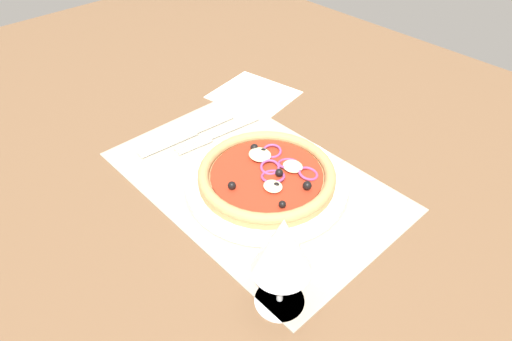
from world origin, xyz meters
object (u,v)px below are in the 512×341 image
Objects in this scene: plate at (266,183)px; fork at (214,136)px; napkin at (254,94)px; pizza at (267,174)px; knife at (187,135)px; wine_glass at (282,247)px.

plate is 1.45× the size of fork.
plate is at bearing 141.27° from napkin.
pizza is 1.10× the size of knife.
pizza is 29.60cm from napkin.
knife is at bearing 3.33° from plate.
wine_glass is (-33.10, 16.05, 9.75)cm from fork.
plate is 29.54cm from napkin.
pizza reaches higher than knife.
knife is (20.27, 1.26, -2.17)cm from pizza.
napkin is at bearing -151.98° from fork.
pizza reaches higher than plate.
fork is (16.51, -2.27, -2.21)cm from pizza.
napkin is (6.53, -16.12, -0.44)cm from fork.
knife is at bearing 3.57° from pizza.
knife is 1.35× the size of wine_glass.
pizza is at bearing -96.55° from plate.
napkin is at bearing -38.59° from pizza.
plate is 1.19× the size of pizza.
pizza is at bearing 141.41° from napkin.
knife is at bearing -40.72° from fork.
plate is 20.30cm from knife.
plate is 16.68cm from fork.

